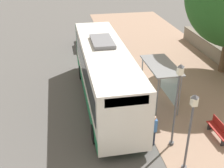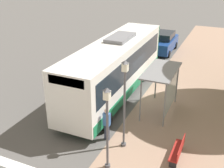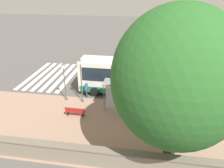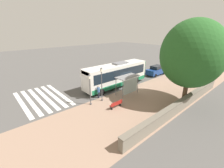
{
  "view_description": "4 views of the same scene",
  "coord_description": "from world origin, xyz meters",
  "px_view_note": "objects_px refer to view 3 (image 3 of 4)",
  "views": [
    {
      "loc": [
        4.23,
        16.06,
        9.21
      ],
      "look_at": [
        1.32,
        0.93,
        1.2
      ],
      "focal_mm": 45.0,
      "sensor_mm": 36.0,
      "label": 1
    },
    {
      "loc": [
        -4.78,
        16.1,
        8.4
      ],
      "look_at": [
        0.55,
        4.04,
        2.35
      ],
      "focal_mm": 45.0,
      "sensor_mm": 36.0,
      "label": 2
    },
    {
      "loc": [
        -18.76,
        -0.11,
        10.57
      ],
      "look_at": [
        1.18,
        3.11,
        1.2
      ],
      "focal_mm": 35.0,
      "sensor_mm": 36.0,
      "label": 3
    },
    {
      "loc": [
        -14.69,
        16.21,
        8.77
      ],
      "look_at": [
        1.05,
        2.38,
        0.95
      ],
      "focal_mm": 24.0,
      "sensor_mm": 36.0,
      "label": 4
    }
  ],
  "objects_px": {
    "bus_shelter": "(122,88)",
    "street_lamp_far": "(81,77)",
    "bus": "(135,76)",
    "pedestrian": "(86,88)",
    "street_lamp_near": "(64,79)",
    "shade_tree": "(177,79)",
    "bench": "(75,111)"
  },
  "relations": [
    {
      "from": "bus_shelter",
      "to": "street_lamp_far",
      "type": "xyz_separation_m",
      "value": [
        0.82,
        3.93,
        0.43
      ]
    },
    {
      "from": "bus_shelter",
      "to": "street_lamp_far",
      "type": "bearing_deg",
      "value": 78.25
    },
    {
      "from": "street_lamp_near",
      "to": "shade_tree",
      "type": "height_order",
      "value": "shade_tree"
    },
    {
      "from": "bench",
      "to": "pedestrian",
      "type": "bearing_deg",
      "value": -1.15
    },
    {
      "from": "bus",
      "to": "bus_shelter",
      "type": "height_order",
      "value": "bus"
    },
    {
      "from": "bus",
      "to": "bus_shelter",
      "type": "bearing_deg",
      "value": 164.5
    },
    {
      "from": "pedestrian",
      "to": "street_lamp_far",
      "type": "xyz_separation_m",
      "value": [
        -0.97,
        0.16,
        1.58
      ]
    },
    {
      "from": "bus_shelter",
      "to": "street_lamp_near",
      "type": "height_order",
      "value": "street_lamp_near"
    },
    {
      "from": "bench",
      "to": "street_lamp_far",
      "type": "distance_m",
      "value": 3.34
    },
    {
      "from": "bus_shelter",
      "to": "street_lamp_near",
      "type": "bearing_deg",
      "value": 81.0
    },
    {
      "from": "bus",
      "to": "street_lamp_near",
      "type": "xyz_separation_m",
      "value": [
        -2.47,
        6.56,
        0.33
      ]
    },
    {
      "from": "bus_shelter",
      "to": "pedestrian",
      "type": "bearing_deg",
      "value": 64.69
    },
    {
      "from": "bus",
      "to": "street_lamp_far",
      "type": "distance_m",
      "value": 5.53
    },
    {
      "from": "bus_shelter",
      "to": "pedestrian",
      "type": "height_order",
      "value": "bus_shelter"
    },
    {
      "from": "bus",
      "to": "shade_tree",
      "type": "relative_size",
      "value": 1.14
    },
    {
      "from": "bus",
      "to": "pedestrian",
      "type": "xyz_separation_m",
      "value": [
        -1.58,
        4.71,
        -0.93
      ]
    },
    {
      "from": "shade_tree",
      "to": "bus",
      "type": "bearing_deg",
      "value": 15.39
    },
    {
      "from": "bus_shelter",
      "to": "pedestrian",
      "type": "relative_size",
      "value": 1.92
    },
    {
      "from": "pedestrian",
      "to": "shade_tree",
      "type": "xyz_separation_m",
      "value": [
        -8.05,
        -7.36,
        4.97
      ]
    },
    {
      "from": "street_lamp_near",
      "to": "shade_tree",
      "type": "relative_size",
      "value": 0.39
    },
    {
      "from": "street_lamp_far",
      "to": "shade_tree",
      "type": "height_order",
      "value": "shade_tree"
    },
    {
      "from": "pedestrian",
      "to": "bench",
      "type": "height_order",
      "value": "pedestrian"
    },
    {
      "from": "bus",
      "to": "shade_tree",
      "type": "bearing_deg",
      "value": -164.61
    },
    {
      "from": "bench",
      "to": "bus_shelter",
      "type": "bearing_deg",
      "value": -65.44
    },
    {
      "from": "bus_shelter",
      "to": "street_lamp_near",
      "type": "relative_size",
      "value": 0.87
    },
    {
      "from": "pedestrian",
      "to": "bench",
      "type": "xyz_separation_m",
      "value": [
        -3.54,
        0.07,
        -0.55
      ]
    },
    {
      "from": "bench",
      "to": "street_lamp_far",
      "type": "bearing_deg",
      "value": 1.99
    },
    {
      "from": "bench",
      "to": "street_lamp_near",
      "type": "xyz_separation_m",
      "value": [
        2.65,
        1.78,
        1.81
      ]
    },
    {
      "from": "bus_shelter",
      "to": "street_lamp_far",
      "type": "distance_m",
      "value": 4.04
    },
    {
      "from": "bench",
      "to": "street_lamp_far",
      "type": "relative_size",
      "value": 0.39
    },
    {
      "from": "pedestrian",
      "to": "shade_tree",
      "type": "height_order",
      "value": "shade_tree"
    },
    {
      "from": "bus_shelter",
      "to": "pedestrian",
      "type": "distance_m",
      "value": 4.33
    }
  ]
}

